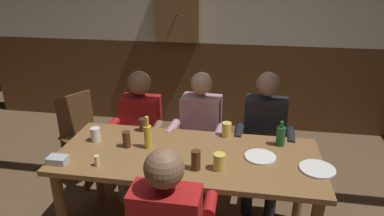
# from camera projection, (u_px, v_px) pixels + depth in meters

# --- Properties ---
(back_wall_wainscot) EXTENTS (6.68, 0.12, 1.17)m
(back_wall_wainscot) POSITION_uv_depth(u_px,v_px,m) (217.00, 85.00, 4.75)
(back_wall_wainscot) COLOR brown
(back_wall_wainscot) RESTS_ON ground_plane
(dining_table) EXTENTS (1.98, 0.82, 0.78)m
(dining_table) POSITION_uv_depth(u_px,v_px,m) (188.00, 166.00, 2.63)
(dining_table) COLOR brown
(dining_table) RESTS_ON ground_plane
(person_0) EXTENTS (0.51, 0.52, 1.20)m
(person_0) POSITION_uv_depth(u_px,v_px,m) (139.00, 127.00, 3.30)
(person_0) COLOR #AD1919
(person_0) RESTS_ON ground_plane
(person_1) EXTENTS (0.52, 0.53, 1.21)m
(person_1) POSITION_uv_depth(u_px,v_px,m) (199.00, 131.00, 3.22)
(person_1) COLOR #B78493
(person_1) RESTS_ON ground_plane
(person_2) EXTENTS (0.53, 0.52, 1.24)m
(person_2) POSITION_uv_depth(u_px,v_px,m) (264.00, 134.00, 3.11)
(person_2) COLOR black
(person_2) RESTS_ON ground_plane
(chair_empty_near_left) EXTENTS (0.60, 0.60, 0.88)m
(chair_empty_near_left) POSITION_uv_depth(u_px,v_px,m) (84.00, 133.00, 3.60)
(chair_empty_near_left) COLOR brown
(chair_empty_near_left) RESTS_ON ground_plane
(table_candle) EXTENTS (0.04, 0.04, 0.08)m
(table_candle) POSITION_uv_depth(u_px,v_px,m) (97.00, 161.00, 2.42)
(table_candle) COLOR #F9E08C
(table_candle) RESTS_ON dining_table
(condiment_caddy) EXTENTS (0.14, 0.10, 0.05)m
(condiment_caddy) POSITION_uv_depth(u_px,v_px,m) (58.00, 160.00, 2.46)
(condiment_caddy) COLOR #B2B7BC
(condiment_caddy) RESTS_ON dining_table
(plate_0) EXTENTS (0.25, 0.25, 0.01)m
(plate_0) POSITION_uv_depth(u_px,v_px,m) (317.00, 169.00, 2.38)
(plate_0) COLOR white
(plate_0) RESTS_ON dining_table
(plate_1) EXTENTS (0.23, 0.23, 0.01)m
(plate_1) POSITION_uv_depth(u_px,v_px,m) (260.00, 157.00, 2.53)
(plate_1) COLOR white
(plate_1) RESTS_ON dining_table
(bottle_0) EXTENTS (0.07, 0.07, 0.21)m
(bottle_0) POSITION_uv_depth(u_px,v_px,m) (281.00, 136.00, 2.69)
(bottle_0) COLOR #195923
(bottle_0) RESTS_ON dining_table
(bottle_1) EXTENTS (0.06, 0.06, 0.26)m
(bottle_1) POSITION_uv_depth(u_px,v_px,m) (148.00, 136.00, 2.64)
(bottle_1) COLOR gold
(bottle_1) RESTS_ON dining_table
(pint_glass_0) EXTENTS (0.07, 0.07, 0.15)m
(pint_glass_0) POSITION_uv_depth(u_px,v_px,m) (196.00, 160.00, 2.36)
(pint_glass_0) COLOR #4C2D19
(pint_glass_0) RESTS_ON dining_table
(pint_glass_1) EXTENTS (0.08, 0.08, 0.12)m
(pint_glass_1) POSITION_uv_depth(u_px,v_px,m) (96.00, 134.00, 2.76)
(pint_glass_1) COLOR white
(pint_glass_1) RESTS_ON dining_table
(pint_glass_2) EXTENTS (0.06, 0.06, 0.11)m
(pint_glass_2) POSITION_uv_depth(u_px,v_px,m) (143.00, 125.00, 2.94)
(pint_glass_2) COLOR #4C2D19
(pint_glass_2) RESTS_ON dining_table
(pint_glass_3) EXTENTS (0.08, 0.08, 0.12)m
(pint_glass_3) POSITION_uv_depth(u_px,v_px,m) (219.00, 162.00, 2.37)
(pint_glass_3) COLOR #E5C64C
(pint_glass_3) RESTS_ON dining_table
(pint_glass_4) EXTENTS (0.08, 0.08, 0.12)m
(pint_glass_4) POSITION_uv_depth(u_px,v_px,m) (227.00, 130.00, 2.84)
(pint_glass_4) COLOR #E5C64C
(pint_glass_4) RESTS_ON dining_table
(pint_glass_5) EXTENTS (0.06, 0.06, 0.13)m
(pint_glass_5) POSITION_uv_depth(u_px,v_px,m) (126.00, 139.00, 2.67)
(pint_glass_5) COLOR #4C2D19
(pint_glass_5) RESTS_ON dining_table
(wall_dart_cabinet) EXTENTS (0.56, 0.15, 0.70)m
(wall_dart_cabinet) POSITION_uv_depth(u_px,v_px,m) (178.00, 14.00, 4.35)
(wall_dart_cabinet) COLOR brown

